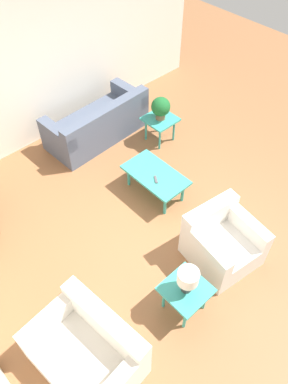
# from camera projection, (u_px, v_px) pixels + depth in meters

# --- Properties ---
(ground_plane) EXTENTS (14.00, 14.00, 0.00)m
(ground_plane) POSITION_uv_depth(u_px,v_px,m) (160.00, 219.00, 6.01)
(ground_plane) COLOR #8E5B38
(wall_right) EXTENTS (0.12, 7.20, 2.70)m
(wall_right) POSITION_uv_depth(u_px,v_px,m) (39.00, 69.00, 6.50)
(wall_right) COLOR silver
(wall_right) RESTS_ON ground_plane
(sofa) EXTENTS (0.97, 2.00, 0.82)m
(sofa) POSITION_uv_depth(u_px,v_px,m) (98.00, 124.00, 7.13)
(sofa) COLOR #4C566B
(sofa) RESTS_ON ground_plane
(armchair) EXTENTS (1.02, 1.00, 0.83)m
(armchair) POSITION_uv_depth(u_px,v_px,m) (221.00, 242.00, 5.32)
(armchair) COLOR silver
(armchair) RESTS_ON ground_plane
(loveseat) EXTENTS (1.31, 1.01, 0.83)m
(loveseat) POSITION_uv_depth(u_px,v_px,m) (89.00, 352.00, 4.32)
(loveseat) COLOR silver
(loveseat) RESTS_ON ground_plane
(coffee_table) EXTENTS (1.08, 0.61, 0.44)m
(coffee_table) POSITION_uv_depth(u_px,v_px,m) (155.00, 176.00, 6.10)
(coffee_table) COLOR teal
(coffee_table) RESTS_ON ground_plane
(side_table_plant) EXTENTS (0.56, 0.56, 0.51)m
(side_table_plant) POSITION_uv_depth(u_px,v_px,m) (160.00, 121.00, 6.99)
(side_table_plant) COLOR teal
(side_table_plant) RESTS_ON ground_plane
(side_table_lamp) EXTENTS (0.56, 0.56, 0.51)m
(side_table_lamp) POSITION_uv_depth(u_px,v_px,m) (186.00, 292.00, 4.70)
(side_table_lamp) COLOR teal
(side_table_lamp) RESTS_ON ground_plane
(potted_plant) EXTENTS (0.35, 0.35, 0.44)m
(potted_plant) POSITION_uv_depth(u_px,v_px,m) (161.00, 107.00, 6.75)
(potted_plant) COLOR brown
(potted_plant) RESTS_ON side_table_plant
(table_lamp) EXTENTS (0.26, 0.26, 0.39)m
(table_lamp) POSITION_uv_depth(u_px,v_px,m) (188.00, 279.00, 4.45)
(table_lamp) COLOR #333333
(table_lamp) RESTS_ON side_table_lamp
(remote_control) EXTENTS (0.16, 0.12, 0.02)m
(remote_control) POSITION_uv_depth(u_px,v_px,m) (156.00, 179.00, 5.96)
(remote_control) COLOR #4C4C51
(remote_control) RESTS_ON coffee_table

